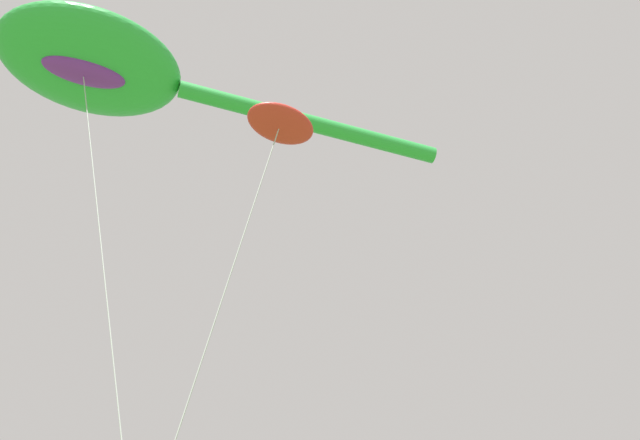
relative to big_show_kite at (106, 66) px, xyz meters
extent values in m
ellipsoid|color=green|center=(-0.40, 0.10, 0.04)|extent=(5.11, 3.92, 1.20)
cylinder|color=green|center=(5.18, -1.24, -0.14)|extent=(6.84, 2.03, 0.43)
ellipsoid|color=purple|center=(-0.40, 0.10, -0.50)|extent=(2.11, 1.15, 0.43)
cylinder|color=#B2B2B7|center=(2.06, -0.68, -9.02)|extent=(4.96, 1.58, 16.91)
ellipsoid|color=red|center=(2.56, -5.01, -7.33)|extent=(1.06, 0.75, 0.33)
camera|label=1|loc=(0.25, -10.02, -15.93)|focal=39.94mm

